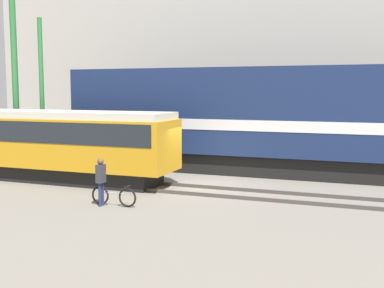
# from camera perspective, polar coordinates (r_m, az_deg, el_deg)

# --- Properties ---
(ground_plane) EXTENTS (120.00, 120.00, 0.00)m
(ground_plane) POSITION_cam_1_polar(r_m,az_deg,el_deg) (20.52, 0.13, -4.99)
(ground_plane) COLOR slate
(track_near) EXTENTS (60.00, 1.50, 0.14)m
(track_near) POSITION_cam_1_polar(r_m,az_deg,el_deg) (19.56, -0.95, -5.36)
(track_near) COLOR #47423D
(track_near) RESTS_ON ground
(track_far) EXTENTS (60.00, 1.51, 0.14)m
(track_far) POSITION_cam_1_polar(r_m,az_deg,el_deg) (24.28, 3.52, -3.05)
(track_far) COLOR #47423D
(track_far) RESTS_ON ground
(building_backdrop) EXTENTS (36.62, 6.00, 11.37)m
(building_backdrop) POSITION_cam_1_polar(r_m,az_deg,el_deg) (32.27, 8.17, 9.24)
(building_backdrop) COLOR #B7B2A8
(building_backdrop) RESTS_ON ground
(freight_locomotive) EXTENTS (19.36, 3.04, 5.72)m
(freight_locomotive) POSITION_cam_1_polar(r_m,az_deg,el_deg) (23.48, 8.23, 2.98)
(freight_locomotive) COLOR black
(freight_locomotive) RESTS_ON ground
(streetcar) EXTENTS (12.24, 2.54, 3.14)m
(streetcar) POSITION_cam_1_polar(r_m,az_deg,el_deg) (22.63, -16.97, 0.39)
(streetcar) COLOR black
(streetcar) RESTS_ON ground
(bicycle) EXTENTS (1.76, 0.44, 0.74)m
(bicycle) POSITION_cam_1_polar(r_m,az_deg,el_deg) (17.21, -9.26, -6.14)
(bicycle) COLOR black
(bicycle) RESTS_ON ground
(person) EXTENTS (0.23, 0.36, 1.70)m
(person) POSITION_cam_1_polar(r_m,az_deg,el_deg) (17.15, -10.76, -3.86)
(person) COLOR #232D4C
(person) RESTS_ON ground
(utility_pole_left) EXTENTS (0.32, 0.32, 9.65)m
(utility_pole_left) POSITION_cam_1_polar(r_m,az_deg,el_deg) (26.88, -20.25, 7.66)
(utility_pole_left) COLOR #2D7238
(utility_pole_left) RESTS_ON ground
(utility_pole_center) EXTENTS (0.23, 0.23, 7.68)m
(utility_pole_center) POSITION_cam_1_polar(r_m,az_deg,el_deg) (25.82, -17.37, 5.64)
(utility_pole_center) COLOR #2D7238
(utility_pole_center) RESTS_ON ground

